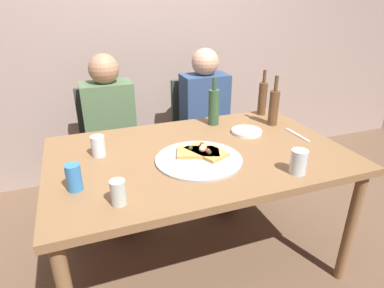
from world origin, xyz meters
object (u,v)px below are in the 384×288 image
(guest_in_beanie, at_px, (209,118))
(plate_stack, at_px, (247,132))
(wine_glass, at_px, (118,192))
(chair_right, at_px, (201,127))
(tumbler_near, at_px, (98,146))
(tumbler_far, at_px, (299,162))
(beer_bottle, at_px, (214,106))
(soda_can, at_px, (74,177))
(pizza_slice_last, at_px, (206,151))
(pizza_slice_extra, at_px, (199,152))
(wine_bottle, at_px, (274,107))
(table_knife, at_px, (297,135))
(pizza_tray, at_px, (199,159))
(chair_left, at_px, (111,139))
(guest_in_sweater, at_px, (112,131))
(dining_table, at_px, (198,163))
(water_bottle, at_px, (263,98))

(guest_in_beanie, bearing_deg, plate_stack, 89.79)
(wine_glass, distance_m, chair_right, 1.53)
(tumbler_near, height_order, tumbler_far, tumbler_far)
(beer_bottle, relative_size, guest_in_beanie, 0.27)
(soda_can, distance_m, chair_right, 1.50)
(pizza_slice_last, height_order, pizza_slice_extra, same)
(wine_bottle, xyz_separation_m, table_knife, (0.04, -0.21, -0.12))
(pizza_tray, distance_m, chair_left, 1.08)
(wine_glass, bearing_deg, guest_in_sweater, 84.59)
(dining_table, distance_m, plate_stack, 0.41)
(dining_table, height_order, wine_bottle, wine_bottle)
(tumbler_far, bearing_deg, beer_bottle, 98.76)
(pizza_tray, bearing_deg, water_bottle, 37.15)
(wine_glass, distance_m, chair_left, 1.27)
(guest_in_sweater, bearing_deg, dining_table, 116.87)
(plate_stack, distance_m, guest_in_beanie, 0.61)
(tumbler_near, bearing_deg, guest_in_sweater, 77.45)
(chair_left, bearing_deg, dining_table, 112.83)
(pizza_slice_extra, xyz_separation_m, plate_stack, (0.39, 0.19, -0.01))
(water_bottle, relative_size, guest_in_beanie, 0.27)
(pizza_tray, xyz_separation_m, chair_right, (0.41, 0.99, -0.24))
(wine_bottle, bearing_deg, tumbler_far, -112.46)
(dining_table, distance_m, guest_in_sweater, 0.83)
(guest_in_beanie, bearing_deg, wine_bottle, 113.52)
(wine_glass, bearing_deg, table_knife, 17.21)
(water_bottle, relative_size, plate_stack, 1.70)
(table_knife, relative_size, chair_left, 0.24)
(pizza_slice_last, relative_size, table_knife, 1.15)
(pizza_slice_last, xyz_separation_m, wine_bottle, (0.58, 0.27, 0.10))
(pizza_slice_extra, height_order, chair_right, chair_right)
(pizza_slice_extra, bearing_deg, chair_left, 110.80)
(guest_in_beanie, bearing_deg, tumbler_far, 89.03)
(beer_bottle, bearing_deg, pizza_slice_last, -118.52)
(wine_bottle, relative_size, chair_right, 0.36)
(beer_bottle, xyz_separation_m, water_bottle, (0.40, 0.06, -0.00))
(table_knife, bearing_deg, pizza_slice_extra, -86.11)
(tumbler_near, relative_size, wine_glass, 1.03)
(dining_table, relative_size, soda_can, 13.00)
(plate_stack, xyz_separation_m, guest_in_beanie, (0.00, 0.60, -0.12))
(soda_can, xyz_separation_m, guest_in_beanie, (1.02, 0.91, -0.17))
(water_bottle, xyz_separation_m, guest_in_sweater, (-1.02, 0.32, -0.23))
(soda_can, height_order, plate_stack, soda_can)
(soda_can, relative_size, guest_in_sweater, 0.10)
(beer_bottle, xyz_separation_m, wine_glass, (-0.72, -0.70, -0.07))
(beer_bottle, bearing_deg, plate_stack, -58.60)
(wine_bottle, relative_size, soda_can, 2.66)
(beer_bottle, relative_size, tumbler_far, 2.63)
(pizza_tray, bearing_deg, wine_bottle, 26.09)
(tumbler_near, relative_size, chair_right, 0.12)
(tumbler_near, xyz_separation_m, chair_right, (0.89, 0.75, -0.29))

